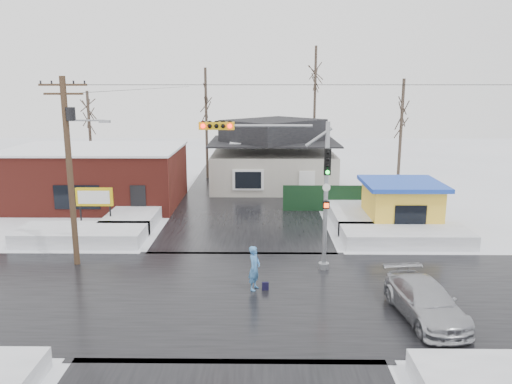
{
  "coord_description": "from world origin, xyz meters",
  "views": [
    {
      "loc": [
        1.02,
        -19.48,
        8.71
      ],
      "look_at": [
        0.73,
        6.43,
        3.0
      ],
      "focal_mm": 35.0,
      "sensor_mm": 36.0,
      "label": 1
    }
  ],
  "objects_px": {
    "traffic_signal": "(292,176)",
    "pedestrian": "(254,268)",
    "utility_pole": "(70,161)",
    "marquee_sign": "(94,198)",
    "car": "(425,301)",
    "kiosk": "(401,204)"
  },
  "relations": [
    {
      "from": "utility_pole",
      "to": "marquee_sign",
      "type": "height_order",
      "value": "utility_pole"
    },
    {
      "from": "traffic_signal",
      "to": "marquee_sign",
      "type": "bearing_deg",
      "value": 150.28
    },
    {
      "from": "marquee_sign",
      "to": "kiosk",
      "type": "distance_m",
      "value": 18.51
    },
    {
      "from": "pedestrian",
      "to": "kiosk",
      "type": "bearing_deg",
      "value": -21.19
    },
    {
      "from": "car",
      "to": "utility_pole",
      "type": "bearing_deg",
      "value": 152.4
    },
    {
      "from": "traffic_signal",
      "to": "marquee_sign",
      "type": "distance_m",
      "value": 13.42
    },
    {
      "from": "utility_pole",
      "to": "kiosk",
      "type": "distance_m",
      "value": 18.95
    },
    {
      "from": "utility_pole",
      "to": "marquee_sign",
      "type": "distance_m",
      "value": 6.87
    },
    {
      "from": "traffic_signal",
      "to": "kiosk",
      "type": "relative_size",
      "value": 1.52
    },
    {
      "from": "traffic_signal",
      "to": "car",
      "type": "relative_size",
      "value": 1.49
    },
    {
      "from": "kiosk",
      "to": "pedestrian",
      "type": "height_order",
      "value": "kiosk"
    },
    {
      "from": "utility_pole",
      "to": "pedestrian",
      "type": "bearing_deg",
      "value": -18.92
    },
    {
      "from": "car",
      "to": "kiosk",
      "type": "bearing_deg",
      "value": 71.69
    },
    {
      "from": "kiosk",
      "to": "car",
      "type": "height_order",
      "value": "kiosk"
    },
    {
      "from": "car",
      "to": "pedestrian",
      "type": "bearing_deg",
      "value": 150.71
    },
    {
      "from": "utility_pole",
      "to": "marquee_sign",
      "type": "bearing_deg",
      "value": 100.13
    },
    {
      "from": "kiosk",
      "to": "pedestrian",
      "type": "bearing_deg",
      "value": -132.83
    },
    {
      "from": "kiosk",
      "to": "pedestrian",
      "type": "relative_size",
      "value": 2.38
    },
    {
      "from": "utility_pole",
      "to": "car",
      "type": "height_order",
      "value": "utility_pole"
    },
    {
      "from": "pedestrian",
      "to": "car",
      "type": "xyz_separation_m",
      "value": [
        6.45,
        -2.59,
        -0.28
      ]
    },
    {
      "from": "traffic_signal",
      "to": "pedestrian",
      "type": "height_order",
      "value": "traffic_signal"
    },
    {
      "from": "traffic_signal",
      "to": "pedestrian",
      "type": "distance_m",
      "value": 4.65
    }
  ]
}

